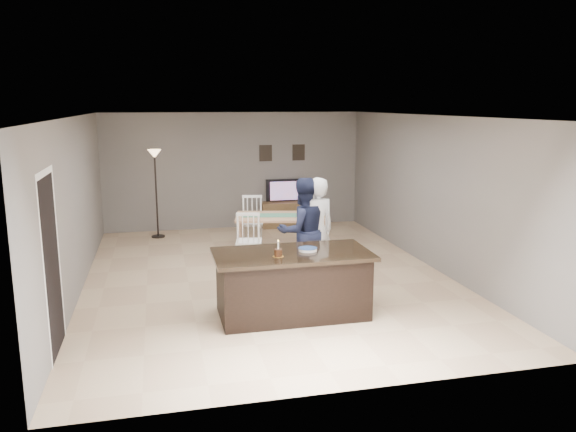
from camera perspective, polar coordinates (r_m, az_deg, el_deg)
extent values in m
plane|color=tan|center=(9.63, -2.10, -6.16)|extent=(8.00, 8.00, 0.00)
plane|color=slate|center=(13.23, -5.49, 4.60)|extent=(6.00, 0.00, 6.00)
plane|color=slate|center=(5.54, 5.82, -5.00)|extent=(6.00, 0.00, 6.00)
plane|color=slate|center=(9.24, -20.76, 0.95)|extent=(0.00, 8.00, 8.00)
plane|color=slate|center=(10.31, 14.45, 2.36)|extent=(0.00, 8.00, 8.00)
plane|color=white|center=(9.19, -2.23, 10.11)|extent=(8.00, 8.00, 0.00)
cube|color=black|center=(7.83, 0.43, -7.08)|extent=(2.00, 1.00, 0.85)
cube|color=black|center=(7.70, 0.44, -3.90)|extent=(2.15, 1.10, 0.05)
cube|color=brown|center=(13.38, -0.18, 0.18)|extent=(1.20, 0.40, 0.60)
imported|color=black|center=(13.35, -0.25, 2.60)|extent=(0.91, 0.12, 0.53)
plane|color=#CA4716|center=(13.27, -0.17, 2.58)|extent=(0.78, 0.00, 0.78)
cube|color=black|center=(13.28, -2.28, 6.41)|extent=(0.30, 0.02, 0.38)
cube|color=black|center=(13.45, 1.08, 6.48)|extent=(0.30, 0.02, 0.38)
plane|color=black|center=(7.08, -22.85, -4.73)|extent=(0.00, 2.10, 2.10)
plane|color=white|center=(6.87, -23.51, 4.05)|extent=(0.00, 1.02, 1.02)
imported|color=silver|center=(9.15, 2.86, -1.47)|extent=(0.70, 0.53, 1.74)
imported|color=#191E37|center=(9.09, 1.48, -1.54)|extent=(0.93, 0.77, 1.74)
cylinder|color=gold|center=(7.49, -1.00, -4.12)|extent=(0.15, 0.15, 0.00)
cylinder|color=#3D2010|center=(7.48, -1.01, -3.74)|extent=(0.11, 0.11, 0.10)
cylinder|color=white|center=(7.45, -1.01, -2.99)|extent=(0.02, 0.02, 0.11)
sphere|color=#FFBF4C|center=(7.44, -1.01, -2.53)|extent=(0.02, 0.02, 0.02)
cylinder|color=white|center=(7.78, 2.02, -3.51)|extent=(0.26, 0.26, 0.01)
cylinder|color=white|center=(7.78, 2.02, -3.42)|extent=(0.26, 0.26, 0.01)
cylinder|color=white|center=(7.77, 2.02, -3.33)|extent=(0.26, 0.26, 0.01)
cylinder|color=#2C4C87|center=(7.77, 2.02, -3.27)|extent=(0.26, 0.26, 0.00)
cube|color=#A77C5A|center=(10.69, -0.69, -0.06)|extent=(1.87, 1.29, 0.04)
cylinder|color=#A77C5A|center=(10.41, -4.91, -2.69)|extent=(0.06, 0.06, 0.76)
cylinder|color=#A77C5A|center=(11.20, 3.24, -1.65)|extent=(0.06, 0.06, 0.76)
cube|color=#467F63|center=(10.68, -0.69, 0.08)|extent=(1.55, 0.67, 0.01)
cube|color=white|center=(10.03, -4.00, -2.61)|extent=(0.53, 0.51, 0.04)
cylinder|color=white|center=(9.94, -5.07, -4.26)|extent=(0.03, 0.03, 0.46)
cylinder|color=white|center=(10.25, -2.92, -3.74)|extent=(0.03, 0.03, 0.46)
cube|color=white|center=(9.72, -4.09, 0.18)|extent=(0.41, 0.11, 0.05)
cube|color=white|center=(10.05, 2.74, -2.57)|extent=(0.53, 0.51, 0.04)
cylinder|color=white|center=(9.93, 1.75, -4.23)|extent=(0.03, 0.03, 0.46)
cylinder|color=white|center=(10.29, 3.67, -3.69)|extent=(0.03, 0.03, 0.46)
cube|color=white|center=(9.74, 2.85, 0.21)|extent=(0.41, 0.11, 0.05)
cube|color=white|center=(11.49, -3.68, -0.80)|extent=(0.53, 0.51, 0.04)
cylinder|color=white|center=(11.71, -2.74, -1.82)|extent=(0.03, 0.03, 0.46)
cylinder|color=white|center=(11.39, -4.61, -2.22)|extent=(0.03, 0.03, 0.46)
cube|color=white|center=(11.58, -3.68, 2.00)|extent=(0.41, 0.11, 0.05)
cube|color=white|center=(11.50, 2.20, -0.76)|extent=(0.53, 0.51, 0.04)
cylinder|color=white|center=(11.74, 3.02, -1.78)|extent=(0.03, 0.03, 0.46)
cylinder|color=white|center=(11.38, 1.33, -2.19)|extent=(0.03, 0.03, 0.46)
cube|color=white|center=(11.59, 2.16, 2.03)|extent=(0.41, 0.11, 0.05)
cylinder|color=black|center=(12.72, -13.04, -2.02)|extent=(0.29, 0.29, 0.03)
cylinder|color=black|center=(12.55, -13.22, 1.94)|extent=(0.04, 0.04, 1.77)
cone|color=#FFC98C|center=(12.44, -13.42, 6.17)|extent=(0.29, 0.29, 0.19)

